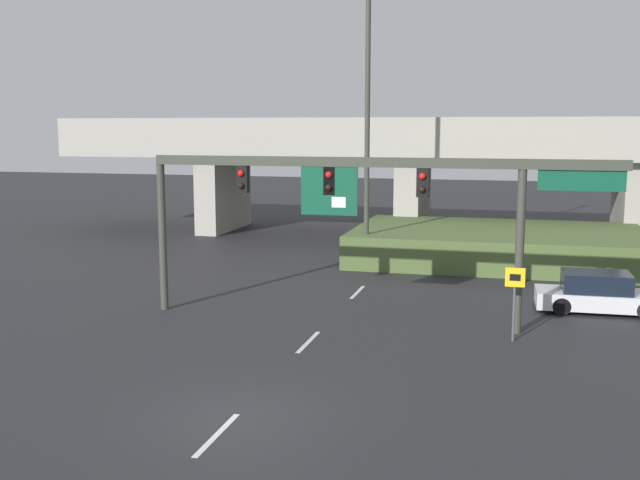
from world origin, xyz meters
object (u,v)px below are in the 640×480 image
speed_limit_sign (515,292)px  parked_sedan_near_right (599,294)px  highway_light_pole_near (368,84)px  signal_gantry (361,189)px

speed_limit_sign → parked_sedan_near_right: (2.94, 4.66, -0.89)m
highway_light_pole_near → parked_sedan_near_right: bearing=-33.3°
signal_gantry → highway_light_pole_near: (-1.85, 10.15, 3.98)m
speed_limit_sign → highway_light_pole_near: highway_light_pole_near is taller
signal_gantry → speed_limit_sign: signal_gantry is taller
signal_gantry → speed_limit_sign: 5.97m
parked_sedan_near_right → highway_light_pole_near: bearing=144.7°
speed_limit_sign → parked_sedan_near_right: bearing=57.7°
signal_gantry → parked_sedan_near_right: size_ratio=3.46×
highway_light_pole_near → parked_sedan_near_right: size_ratio=3.58×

